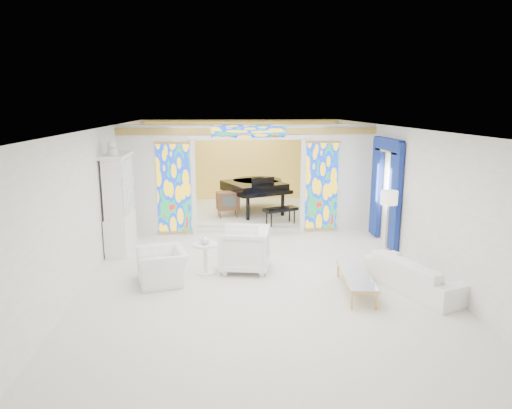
{
  "coord_description": "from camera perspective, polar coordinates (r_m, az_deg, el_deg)",
  "views": [
    {
      "loc": [
        -0.8,
        -10.38,
        3.49
      ],
      "look_at": [
        0.06,
        0.2,
        1.18
      ],
      "focal_mm": 32.0,
      "sensor_mm": 36.0,
      "label": 1
    }
  ],
  "objects": [
    {
      "name": "vase",
      "position": [
        9.59,
        -6.4,
        -4.29
      ],
      "size": [
        0.23,
        0.23,
        0.21
      ],
      "primitive_type": "imported",
      "rotation": [
        0.0,
        0.0,
        0.14
      ],
      "color": "white",
      "rests_on": "side_table"
    },
    {
      "name": "tv_console",
      "position": [
        13.78,
        -3.54,
        0.47
      ],
      "size": [
        0.72,
        0.55,
        0.77
      ],
      "rotation": [
        0.0,
        0.0,
        0.16
      ],
      "color": "brown",
      "rests_on": "alcove_platform"
    },
    {
      "name": "stained_glass_right",
      "position": [
        12.78,
        8.21,
        2.28
      ],
      "size": [
        0.9,
        0.04,
        2.4
      ],
      "primitive_type": "cube",
      "color": "gold",
      "rests_on": "partition_wall"
    },
    {
      "name": "wall_back",
      "position": [
        16.52,
        -1.85,
        5.35
      ],
      "size": [
        7.0,
        0.02,
        3.0
      ],
      "primitive_type": "cube",
      "color": "white",
      "rests_on": "floor"
    },
    {
      "name": "alcove_platform",
      "position": [
        14.9,
        -1.46,
        -0.93
      ],
      "size": [
        6.8,
        3.8,
        0.18
      ],
      "primitive_type": "cube",
      "color": "white",
      "rests_on": "floor"
    },
    {
      "name": "coffee_table",
      "position": [
        8.96,
        12.4,
        -8.62
      ],
      "size": [
        0.67,
        1.7,
        0.37
      ],
      "rotation": [
        0.0,
        0.0,
        -0.1
      ],
      "color": "silver",
      "rests_on": "floor"
    },
    {
      "name": "grand_piano",
      "position": [
        14.39,
        0.05,
        2.27
      ],
      "size": [
        2.23,
        3.37,
        1.2
      ],
      "rotation": [
        0.0,
        0.0,
        0.41
      ],
      "color": "black",
      "rests_on": "alcove_platform"
    },
    {
      "name": "stained_glass_left",
      "position": [
        12.53,
        -10.23,
        2.0
      ],
      "size": [
        0.9,
        0.04,
        2.4
      ],
      "primitive_type": "cube",
      "color": "gold",
      "rests_on": "partition_wall"
    },
    {
      "name": "blue_drapes",
      "position": [
        12.0,
        15.9,
        2.63
      ],
      "size": [
        0.14,
        1.85,
        2.65
      ],
      "color": "navy",
      "rests_on": "wall_right"
    },
    {
      "name": "wall_right",
      "position": [
        11.41,
        17.56,
        1.65
      ],
      "size": [
        0.02,
        12.0,
        3.0
      ],
      "primitive_type": "cube",
      "color": "white",
      "rests_on": "floor"
    },
    {
      "name": "partition_wall",
      "position": [
        12.54,
        -0.95,
        3.84
      ],
      "size": [
        7.0,
        0.22,
        3.0
      ],
      "color": "white",
      "rests_on": "floor"
    },
    {
      "name": "floor_lamp",
      "position": [
        10.86,
        16.28,
        0.43
      ],
      "size": [
        0.49,
        0.49,
        1.59
      ],
      "rotation": [
        0.0,
        0.0,
        0.31
      ],
      "color": "#C69245",
      "rests_on": "floor"
    },
    {
      "name": "stained_glass_transom",
      "position": [
        12.32,
        -0.94,
        9.15
      ],
      "size": [
        2.0,
        0.04,
        0.34
      ],
      "primitive_type": "cube",
      "color": "gold",
      "rests_on": "partition_wall"
    },
    {
      "name": "armchair_right",
      "position": [
        9.85,
        -1.47,
        -5.58
      ],
      "size": [
        1.19,
        1.17,
        0.94
      ],
      "primitive_type": "imported",
      "rotation": [
        0.0,
        0.0,
        -1.74
      ],
      "color": "white",
      "rests_on": "floor"
    },
    {
      "name": "chandelier",
      "position": [
        14.45,
        -0.69,
        8.54
      ],
      "size": [
        0.48,
        0.48,
        0.3
      ],
      "primitive_type": "cylinder",
      "color": "#C69245",
      "rests_on": "ceiling"
    },
    {
      "name": "side_table",
      "position": [
        9.69,
        -6.35,
        -6.19
      ],
      "size": [
        0.61,
        0.61,
        0.66
      ],
      "rotation": [
        0.0,
        0.0,
        -0.16
      ],
      "color": "white",
      "rests_on": "floor"
    },
    {
      "name": "wall_front",
      "position": [
        4.88,
        5.27,
        -11.88
      ],
      "size": [
        7.0,
        0.02,
        3.0
      ],
      "primitive_type": "cube",
      "color": "white",
      "rests_on": "floor"
    },
    {
      "name": "floor",
      "position": [
        10.98,
        -0.25,
        -6.26
      ],
      "size": [
        12.0,
        12.0,
        0.0
      ],
      "primitive_type": "plane",
      "color": "white",
      "rests_on": "ground"
    },
    {
      "name": "sofa",
      "position": [
        9.4,
        19.36,
        -8.22
      ],
      "size": [
        1.54,
        2.3,
        0.63
      ],
      "primitive_type": "imported",
      "rotation": [
        0.0,
        0.0,
        1.94
      ],
      "color": "white",
      "rests_on": "floor"
    },
    {
      "name": "armchair_left",
      "position": [
        9.41,
        -11.65,
        -7.56
      ],
      "size": [
        1.15,
        1.24,
        0.68
      ],
      "primitive_type": "imported",
      "rotation": [
        0.0,
        0.0,
        -1.31
      ],
      "color": "silver",
      "rests_on": "floor"
    },
    {
      "name": "gold_curtain_back",
      "position": [
        16.4,
        -1.83,
        5.3
      ],
      "size": [
        6.7,
        0.1,
        2.9
      ],
      "primitive_type": "cube",
      "color": "#E6C250",
      "rests_on": "wall_back"
    },
    {
      "name": "china_cabinet",
      "position": [
        11.48,
        -16.71,
        0.08
      ],
      "size": [
        0.56,
        1.46,
        2.72
      ],
      "color": "white",
      "rests_on": "floor"
    },
    {
      "name": "ceiling",
      "position": [
        10.42,
        -0.26,
        9.57
      ],
      "size": [
        7.0,
        12.0,
        0.02
      ],
      "primitive_type": "cube",
      "color": "white",
      "rests_on": "wall_back"
    },
    {
      "name": "wall_left",
      "position": [
        10.91,
        -18.91,
        1.09
      ],
      "size": [
        0.02,
        12.0,
        3.0
      ],
      "primitive_type": "cube",
      "color": "white",
      "rests_on": "floor"
    }
  ]
}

